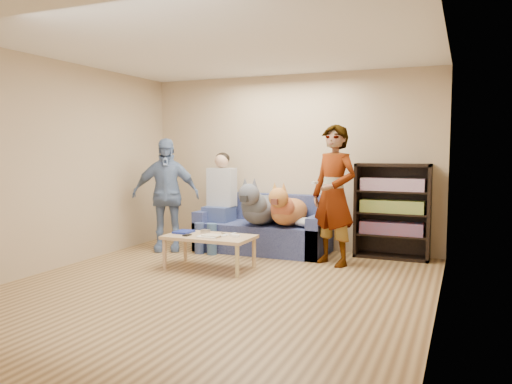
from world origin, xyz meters
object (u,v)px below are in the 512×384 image
at_px(person_standing_right, 334,195).
at_px(person_standing_left, 166,195).
at_px(camera_silver, 205,231).
at_px(sofa, 264,232).
at_px(notebook_blue, 184,232).
at_px(bookshelf, 392,209).
at_px(dog_tan, 287,210).
at_px(coffee_table, 209,239).
at_px(dog_gray, 260,207).
at_px(person_seated, 219,198).

distance_m(person_standing_right, person_standing_left, 2.50).
relative_size(camera_silver, sofa, 0.06).
bearing_deg(notebook_blue, bookshelf, 31.33).
height_order(notebook_blue, sofa, sofa).
bearing_deg(dog_tan, coffee_table, -120.95).
distance_m(person_standing_left, dog_tan, 1.81).
xyz_separation_m(person_standing_left, notebook_blue, (0.72, -0.70, -0.39)).
bearing_deg(bookshelf, camera_silver, -146.74).
bearing_deg(camera_silver, person_standing_left, 147.92).
bearing_deg(dog_tan, dog_gray, -172.18).
distance_m(dog_gray, coffee_table, 1.11).
xyz_separation_m(person_standing_right, dog_gray, (-1.11, 0.21, -0.23)).
height_order(person_standing_right, person_seated, person_standing_right).
bearing_deg(person_standing_right, camera_silver, -128.84).
height_order(camera_silver, dog_gray, dog_gray).
distance_m(dog_tan, bookshelf, 1.43).
xyz_separation_m(person_standing_right, person_seated, (-1.83, 0.34, -0.13)).
bearing_deg(camera_silver, bookshelf, 33.26).
bearing_deg(person_standing_left, dog_tan, -15.01).
bearing_deg(sofa, bookshelf, 7.40).
distance_m(person_seated, dog_gray, 0.74).
relative_size(person_standing_right, coffee_table, 1.65).
bearing_deg(coffee_table, person_standing_right, 30.96).
bearing_deg(dog_gray, person_seated, 169.93).
height_order(person_standing_right, notebook_blue, person_standing_right).
bearing_deg(dog_tan, sofa, 155.11).
xyz_separation_m(sofa, coffee_table, (-0.22, -1.29, 0.09)).
bearing_deg(person_seated, sofa, 10.59).
bearing_deg(person_standing_right, sofa, -175.94).
bearing_deg(bookshelf, sofa, -172.60).
relative_size(person_standing_left, person_seated, 1.12).
bearing_deg(person_standing_left, notebook_blue, -69.85).
bearing_deg(person_seated, person_standing_right, -10.42).
bearing_deg(dog_gray, coffee_table, -104.23).
relative_size(notebook_blue, dog_gray, 0.20).
distance_m(camera_silver, person_seated, 1.14).
bearing_deg(person_standing_right, person_seated, -164.50).
distance_m(sofa, bookshelf, 1.86).
bearing_deg(person_standing_right, dog_tan, -174.06).
relative_size(sofa, person_seated, 1.29).
bearing_deg(notebook_blue, camera_silver, 14.04).
height_order(notebook_blue, person_seated, person_seated).
relative_size(sofa, dog_tan, 1.61).
bearing_deg(person_standing_left, bookshelf, -11.97).
relative_size(person_standing_right, sofa, 0.95).
relative_size(sofa, coffee_table, 1.73).
bearing_deg(notebook_blue, dog_tan, 44.59).
relative_size(dog_tan, coffee_table, 1.07).
xyz_separation_m(camera_silver, coffee_table, (0.12, -0.12, -0.07)).
distance_m(person_standing_left, bookshelf, 3.24).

